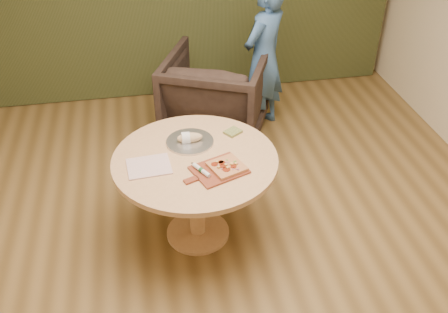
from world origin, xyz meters
The scene contains 11 objects.
room_shell centered at (0.00, 0.00, 1.40)m, with size 5.04×6.04×2.84m.
pedestal_table centered at (-0.18, 0.42, 0.61)m, with size 1.20×1.20×0.75m.
pizza_paddle centered at (-0.04, 0.23, 0.76)m, with size 0.47×0.39×0.01m.
flatbread_pizza centered at (0.02, 0.23, 0.78)m, with size 0.28×0.28×0.04m.
cutlery_roll centered at (-0.16, 0.22, 0.78)m, with size 0.12×0.18×0.03m.
newspaper centered at (-0.51, 0.36, 0.76)m, with size 0.30×0.25×0.01m, color white.
serving_tray centered at (-0.19, 0.62, 0.76)m, with size 0.36×0.36×0.02m.
bread_roll centered at (-0.20, 0.62, 0.79)m, with size 0.19×0.09×0.09m.
green_packet centered at (0.15, 0.69, 0.76)m, with size 0.12×0.10×0.02m, color #545C29.
armchair centered at (0.22, 1.86, 0.49)m, with size 0.94×0.88×0.97m, color black.
person_standing centered at (0.72, 1.95, 0.77)m, with size 0.56×0.37×1.54m, color #365B8C.
Camera 1 is at (-0.50, -2.49, 2.83)m, focal length 40.00 mm.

